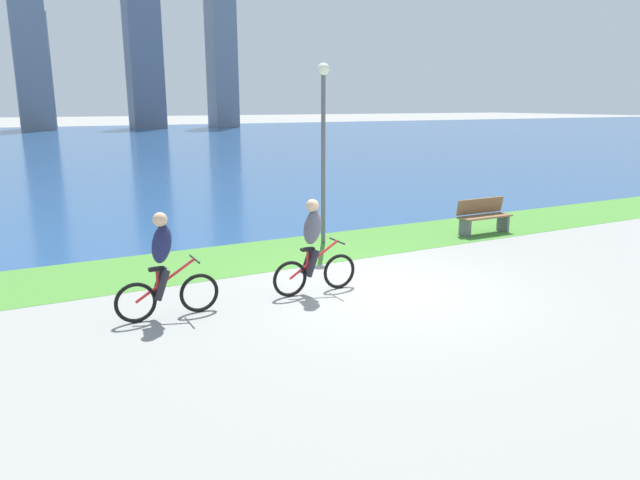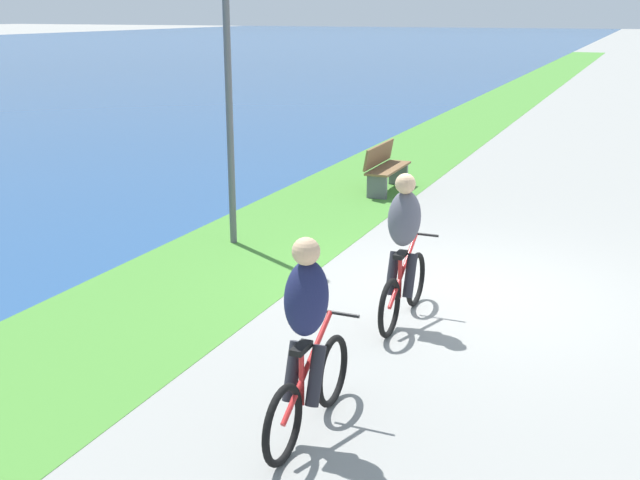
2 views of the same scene
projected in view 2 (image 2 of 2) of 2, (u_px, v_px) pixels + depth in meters
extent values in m
plane|color=gray|center=(461.00, 291.00, 9.51)|extent=(300.00, 300.00, 0.00)
cube|color=#478433|center=(232.00, 260.00, 10.72)|extent=(120.00, 2.56, 0.01)
torus|color=black|center=(416.00, 279.00, 8.99)|extent=(0.64, 0.06, 0.64)
torus|color=black|center=(389.00, 308.00, 8.12)|extent=(0.64, 0.06, 0.64)
cylinder|color=red|center=(403.00, 269.00, 8.45)|extent=(0.96, 0.04, 0.61)
cylinder|color=red|center=(400.00, 277.00, 8.36)|extent=(0.04, 0.04, 0.47)
cube|color=black|center=(400.00, 255.00, 8.28)|extent=(0.24, 0.10, 0.05)
cylinder|color=black|center=(416.00, 234.00, 8.78)|extent=(0.03, 0.52, 0.03)
ellipsoid|color=#595966|center=(404.00, 218.00, 8.26)|extent=(0.40, 0.36, 0.65)
sphere|color=#D8AD84|center=(405.00, 184.00, 8.15)|extent=(0.22, 0.22, 0.22)
cylinder|color=#26262D|center=(392.00, 273.00, 8.43)|extent=(0.27, 0.11, 0.49)
cylinder|color=#26262D|center=(410.00, 276.00, 8.36)|extent=(0.27, 0.11, 0.49)
torus|color=black|center=(332.00, 371.00, 6.70)|extent=(0.64, 0.06, 0.64)
torus|color=black|center=(283.00, 425.00, 5.83)|extent=(0.64, 0.06, 0.64)
cylinder|color=red|center=(308.00, 366.00, 6.16)|extent=(0.96, 0.04, 0.61)
cylinder|color=red|center=(302.00, 378.00, 6.07)|extent=(0.04, 0.04, 0.47)
cube|color=black|center=(301.00, 348.00, 6.00)|extent=(0.24, 0.10, 0.05)
cylinder|color=black|center=(330.00, 312.00, 6.50)|extent=(0.03, 0.52, 0.03)
ellipsoid|color=#1E234C|center=(306.00, 298.00, 5.98)|extent=(0.40, 0.36, 0.65)
sphere|color=#D8AD84|center=(306.00, 251.00, 5.87)|extent=(0.22, 0.22, 0.22)
cylinder|color=#26262D|center=(293.00, 371.00, 6.15)|extent=(0.27, 0.11, 0.49)
cylinder|color=#26262D|center=(316.00, 376.00, 6.07)|extent=(0.27, 0.11, 0.49)
cube|color=brown|center=(388.00, 168.00, 14.65)|extent=(1.50, 0.45, 0.04)
cube|color=brown|center=(379.00, 154.00, 14.65)|extent=(1.50, 0.11, 0.40)
cube|color=#595960|center=(398.00, 173.00, 15.29)|extent=(0.08, 0.37, 0.45)
cube|color=#595960|center=(377.00, 187.00, 14.14)|extent=(0.08, 0.37, 0.45)
cylinder|color=#595960|center=(229.00, 111.00, 10.97)|extent=(0.10, 0.10, 3.92)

